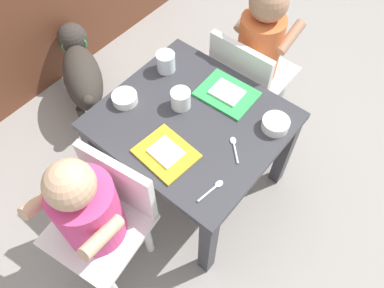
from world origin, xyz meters
TOP-DOWN VIEW (x-y plane):
  - ground_plane at (0.00, 0.00)m, footprint 7.00×7.00m
  - dining_table at (0.00, 0.00)m, footprint 0.53×0.58m
  - seated_child_left at (-0.43, 0.02)m, footprint 0.32×0.32m
  - seated_child_right at (0.43, 0.03)m, footprint 0.28×0.28m
  - dog at (0.03, 0.67)m, footprint 0.35×0.45m
  - food_tray_left at (-0.16, -0.03)m, footprint 0.16×0.19m
  - food_tray_right at (0.16, -0.03)m, footprint 0.16×0.20m
  - water_cup_left at (0.12, 0.22)m, footprint 0.07×0.07m
  - water_cup_right at (0.02, 0.07)m, footprint 0.07×0.07m
  - veggie_bowl_near at (0.14, -0.23)m, footprint 0.09×0.09m
  - veggie_bowl_far at (-0.09, 0.22)m, footprint 0.09×0.09m
  - spoon_by_left_tray at (-0.00, -0.17)m, footprint 0.08×0.08m
  - spoon_by_right_tray at (-0.16, -0.21)m, footprint 0.10×0.03m

SIDE VIEW (x-z plane):
  - ground_plane at x=0.00m, z-range 0.00..0.00m
  - dog at x=0.03m, z-range 0.04..0.35m
  - dining_table at x=0.00m, z-range 0.14..0.57m
  - seated_child_left at x=-0.43m, z-range 0.08..0.74m
  - seated_child_right at x=0.43m, z-range 0.08..0.76m
  - spoon_by_left_tray at x=0.00m, z-range 0.43..0.43m
  - spoon_by_right_tray at x=-0.16m, z-range 0.43..0.43m
  - food_tray_right at x=0.16m, z-range 0.42..0.44m
  - food_tray_left at x=-0.16m, z-range 0.42..0.44m
  - veggie_bowl_far at x=-0.09m, z-range 0.43..0.46m
  - veggie_bowl_near at x=0.14m, z-range 0.43..0.46m
  - water_cup_right at x=0.02m, z-range 0.42..0.49m
  - water_cup_left at x=0.12m, z-range 0.42..0.49m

